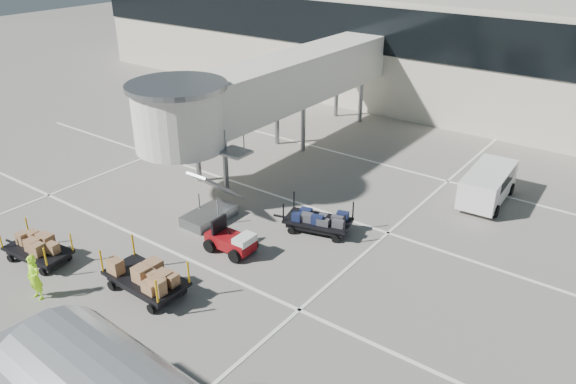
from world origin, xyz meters
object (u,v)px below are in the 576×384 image
(baggage_tug, at_px, (232,241))
(box_cart_near, at_px, (146,278))
(box_cart_far, at_px, (37,250))
(belt_loader, at_px, (239,79))
(ground_worker, at_px, (34,277))
(suitcase_cart, at_px, (318,221))
(minivan, at_px, (489,182))

(baggage_tug, distance_m, box_cart_near, 4.21)
(box_cart_far, xyz_separation_m, belt_loader, (-11.26, 25.81, 0.13))
(box_cart_far, bearing_deg, ground_worker, -38.55)
(box_cart_far, bearing_deg, belt_loader, 106.79)
(box_cart_near, bearing_deg, suitcase_cart, 72.82)
(suitcase_cart, relative_size, ground_worker, 2.04)
(suitcase_cart, bearing_deg, belt_loader, 123.85)
(baggage_tug, height_order, minivan, minivan)
(suitcase_cart, distance_m, belt_loader, 25.57)
(belt_loader, bearing_deg, suitcase_cart, -56.27)
(suitcase_cart, relative_size, minivan, 0.83)
(belt_loader, bearing_deg, minivan, -35.56)
(box_cart_far, xyz_separation_m, ground_worker, (2.36, -1.46, 0.39))
(box_cart_near, height_order, minivan, minivan)
(box_cart_near, bearing_deg, box_cart_far, -166.03)
(baggage_tug, distance_m, ground_worker, 7.77)
(box_cart_far, height_order, minivan, minivan)
(baggage_tug, height_order, suitcase_cart, suitcase_cart)
(ground_worker, bearing_deg, box_cart_far, 143.11)
(box_cart_near, bearing_deg, belt_loader, 125.47)
(belt_loader, bearing_deg, box_cart_near, -71.14)
(box_cart_near, relative_size, belt_loader, 1.09)
(baggage_tug, distance_m, minivan, 13.47)
(ground_worker, bearing_deg, minivan, 54.25)
(baggage_tug, distance_m, box_cart_far, 8.08)
(baggage_tug, xyz_separation_m, ground_worker, (-3.67, -6.84, 0.41))
(baggage_tug, bearing_deg, box_cart_far, -139.14)
(box_cart_near, relative_size, box_cart_far, 1.15)
(ground_worker, bearing_deg, suitcase_cart, 56.43)
(ground_worker, bearing_deg, belt_loader, 111.42)
(baggage_tug, height_order, box_cart_near, box_cart_near)
(baggage_tug, relative_size, ground_worker, 1.18)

